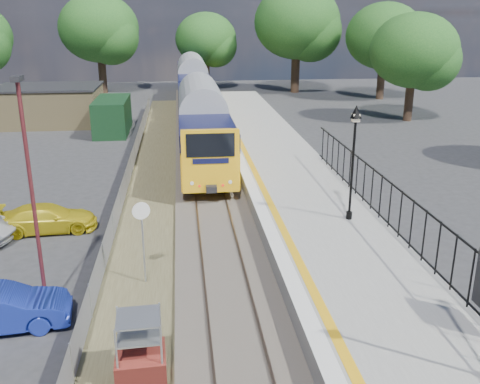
{
  "coord_description": "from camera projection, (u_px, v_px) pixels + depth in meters",
  "views": [
    {
      "loc": [
        -1.32,
        -13.49,
        8.81
      ],
      "look_at": [
        0.94,
        6.61,
        2.0
      ],
      "focal_mm": 40.0,
      "sensor_mm": 36.0,
      "label": 1
    }
  ],
  "objects": [
    {
      "name": "car_yellow",
      "position": [
        47.0,
        218.0,
        22.49
      ],
      "size": [
        4.14,
        1.96,
        1.17
      ],
      "primitive_type": "imported",
      "rotation": [
        0.0,
        0.0,
        1.65
      ],
      "color": "gold",
      "rests_on": "ground"
    },
    {
      "name": "wire_fence",
      "position": [
        124.0,
        188.0,
        26.32
      ],
      "size": [
        0.06,
        52.0,
        1.2
      ],
      "color": "#999EA3",
      "rests_on": "ground"
    },
    {
      "name": "ground",
      "position": [
        233.0,
        329.0,
        15.65
      ],
      "size": [
        120.0,
        120.0,
        0.0
      ],
      "primitive_type": "plane",
      "color": "#2D2D30",
      "rests_on": "ground"
    },
    {
      "name": "outbuilding",
      "position": [
        61.0,
        107.0,
        43.4
      ],
      "size": [
        10.8,
        10.1,
        3.12
      ],
      "color": "#9D8958",
      "rests_on": "ground"
    },
    {
      "name": "platform_edge",
      "position": [
        264.0,
        205.0,
        23.12
      ],
      "size": [
        0.9,
        70.0,
        0.01
      ],
      "color": "silver",
      "rests_on": "platform"
    },
    {
      "name": "brick_plinth",
      "position": [
        140.0,
        353.0,
        13.01
      ],
      "size": [
        1.28,
        1.28,
        1.97
      ],
      "rotation": [
        0.0,
        0.0,
        0.05
      ],
      "color": "maroon",
      "rests_on": "ground"
    },
    {
      "name": "train",
      "position": [
        196.0,
        95.0,
        43.98
      ],
      "size": [
        2.82,
        40.83,
        3.51
      ],
      "color": "yellow",
      "rests_on": "ground"
    },
    {
      "name": "palisade_fence",
      "position": [
        421.0,
        232.0,
        17.86
      ],
      "size": [
        0.12,
        26.0,
        2.0
      ],
      "color": "black",
      "rests_on": "platform"
    },
    {
      "name": "speed_sign",
      "position": [
        142.0,
        228.0,
        17.64
      ],
      "size": [
        0.58,
        0.2,
        2.97
      ],
      "rotation": [
        0.0,
        0.0,
        0.29
      ],
      "color": "#999EA3",
      "rests_on": "ground"
    },
    {
      "name": "tree_line",
      "position": [
        205.0,
        36.0,
        53.25
      ],
      "size": [
        56.8,
        43.8,
        11.88
      ],
      "color": "#332319",
      "rests_on": "ground"
    },
    {
      "name": "track_bed",
      "position": [
        202.0,
        211.0,
        24.68
      ],
      "size": [
        5.9,
        80.0,
        0.29
      ],
      "color": "#473F38",
      "rests_on": "ground"
    },
    {
      "name": "platform",
      "position": [
        310.0,
        213.0,
        23.49
      ],
      "size": [
        5.0,
        70.0,
        0.9
      ],
      "primitive_type": "cube",
      "color": "gray",
      "rests_on": "ground"
    },
    {
      "name": "carpark_lamp",
      "position": [
        31.0,
        185.0,
        15.34
      ],
      "size": [
        0.25,
        0.5,
        7.19
      ],
      "color": "#521B1E",
      "rests_on": "ground"
    },
    {
      "name": "victorian_lamp_north",
      "position": [
        355.0,
        136.0,
        20.49
      ],
      "size": [
        0.44,
        0.44,
        4.6
      ],
      "color": "black",
      "rests_on": "platform"
    }
  ]
}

